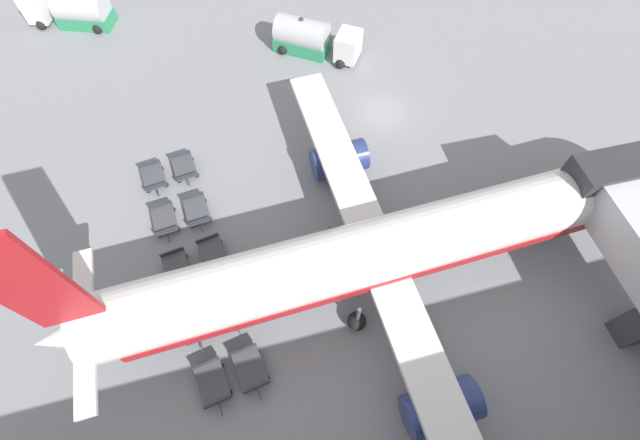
{
  "coord_description": "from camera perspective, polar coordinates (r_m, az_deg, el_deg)",
  "views": [
    {
      "loc": [
        24.21,
        -11.8,
        26.55
      ],
      "look_at": [
        9.82,
        -8.03,
        1.54
      ],
      "focal_mm": 24.0,
      "sensor_mm": 36.0,
      "label": 1
    }
  ],
  "objects": [
    {
      "name": "fuel_tanker_secondary",
      "position": [
        51.8,
        -30.02,
        23.02
      ],
      "size": [
        5.16,
        8.34,
        3.31
      ],
      "color": "white",
      "rests_on": "ground_plane"
    },
    {
      "name": "baggage_dolly_row_near_col_e",
      "position": [
        27.19,
        -14.12,
        -20.36
      ],
      "size": [
        3.2,
        1.98,
        0.92
      ],
      "color": "#424449",
      "rests_on": "ground_plane"
    },
    {
      "name": "baggage_dolly_row_mid_a_col_b",
      "position": [
        32.01,
        -16.1,
        1.21
      ],
      "size": [
        3.17,
        1.89,
        0.92
      ],
      "color": "#424449",
      "rests_on": "ground_plane"
    },
    {
      "name": "baggage_dolly_row_mid_a_col_c",
      "position": [
        29.96,
        -14.08,
        -4.41
      ],
      "size": [
        3.2,
        1.98,
        0.92
      ],
      "color": "#424449",
      "rests_on": "ground_plane"
    },
    {
      "name": "fuel_tanker_primary",
      "position": [
        42.57,
        -1.19,
        23.03
      ],
      "size": [
        6.59,
        7.95,
        3.3
      ],
      "color": "white",
      "rests_on": "ground_plane"
    },
    {
      "name": "baggage_dolly_row_near_col_c",
      "position": [
        30.15,
        -18.54,
        -6.14
      ],
      "size": [
        3.19,
        1.95,
        0.92
      ],
      "color": "#424449",
      "rests_on": "ground_plane"
    },
    {
      "name": "baggage_dolly_row_mid_a_col_e",
      "position": [
        26.93,
        -9.25,
        -19.02
      ],
      "size": [
        3.2,
        1.98,
        0.92
      ],
      "color": "#424449",
      "rests_on": "ground_plane"
    },
    {
      "name": "baggage_dolly_row_near_col_d",
      "position": [
        28.36,
        -16.24,
        -13.09
      ],
      "size": [
        3.18,
        1.92,
        0.92
      ],
      "color": "#424449",
      "rests_on": "ground_plane"
    },
    {
      "name": "baggage_dolly_row_near_col_b",
      "position": [
        32.3,
        -20.02,
        0.02
      ],
      "size": [
        3.17,
        1.89,
        0.92
      ],
      "color": "#424449",
      "rests_on": "ground_plane"
    },
    {
      "name": "stand_guidance_stripe",
      "position": [
        29.39,
        -9.08,
        -6.79
      ],
      "size": [
        1.03,
        20.04,
        0.01
      ],
      "color": "white",
      "rests_on": "ground_plane"
    },
    {
      "name": "ground_plane",
      "position": [
        37.82,
        8.26,
        13.97
      ],
      "size": [
        500.0,
        500.0,
        0.0
      ],
      "primitive_type": "plane",
      "color": "gray"
    },
    {
      "name": "baggage_dolly_row_mid_a_col_a",
      "position": [
        34.59,
        -17.64,
        6.69
      ],
      "size": [
        3.19,
        1.93,
        0.92
      ],
      "color": "#424449",
      "rests_on": "ground_plane"
    },
    {
      "name": "baggage_dolly_row_near_col_a",
      "position": [
        34.78,
        -21.3,
        5.34
      ],
      "size": [
        3.19,
        1.96,
        0.92
      ],
      "color": "#424449",
      "rests_on": "ground_plane"
    },
    {
      "name": "airplane",
      "position": [
        26.25,
        9.88,
        -3.54
      ],
      "size": [
        33.15,
        41.84,
        13.69
      ],
      "color": "white",
      "rests_on": "ground_plane"
    },
    {
      "name": "baggage_dolly_row_mid_a_col_d",
      "position": [
        28.17,
        -11.74,
        -11.38
      ],
      "size": [
        3.19,
        1.95,
        0.92
      ],
      "color": "#424449",
      "rests_on": "ground_plane"
    }
  ]
}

